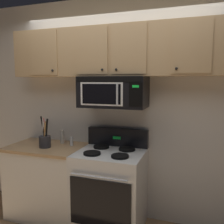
# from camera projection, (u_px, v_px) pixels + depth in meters

# --- Properties ---
(back_wall) EXTENTS (5.20, 0.10, 2.70)m
(back_wall) POSITION_uv_depth(u_px,v_px,m) (120.00, 109.00, 3.02)
(back_wall) COLOR silver
(back_wall) RESTS_ON ground_plane
(stove_range) EXTENTS (0.76, 0.69, 1.12)m
(stove_range) POSITION_uv_depth(u_px,v_px,m) (110.00, 188.00, 2.79)
(stove_range) COLOR white
(stove_range) RESTS_ON ground_plane
(over_range_microwave) EXTENTS (0.76, 0.43, 0.35)m
(over_range_microwave) POSITION_uv_depth(u_px,v_px,m) (113.00, 92.00, 2.76)
(over_range_microwave) COLOR black
(upper_cabinets) EXTENTS (2.50, 0.36, 0.55)m
(upper_cabinets) POSITION_uv_depth(u_px,v_px,m) (114.00, 52.00, 2.73)
(upper_cabinets) COLOR tan
(counter_segment) EXTENTS (0.93, 0.65, 0.90)m
(counter_segment) POSITION_uv_depth(u_px,v_px,m) (48.00, 180.00, 3.07)
(counter_segment) COLOR white
(counter_segment) RESTS_ON ground_plane
(utensil_crock_charcoal) EXTENTS (0.14, 0.14, 0.38)m
(utensil_crock_charcoal) POSITION_uv_depth(u_px,v_px,m) (45.00, 140.00, 2.92)
(utensil_crock_charcoal) COLOR #2D2D33
(utensil_crock_charcoal) RESTS_ON counter_segment
(salt_shaker) EXTENTS (0.04, 0.04, 0.11)m
(salt_shaker) POSITION_uv_depth(u_px,v_px,m) (71.00, 141.00, 3.00)
(salt_shaker) COLOR white
(salt_shaker) RESTS_ON counter_segment
(pepper_mill) EXTENTS (0.05, 0.05, 0.17)m
(pepper_mill) POSITION_uv_depth(u_px,v_px,m) (62.00, 137.00, 3.11)
(pepper_mill) COLOR #B7B2A8
(pepper_mill) RESTS_ON counter_segment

